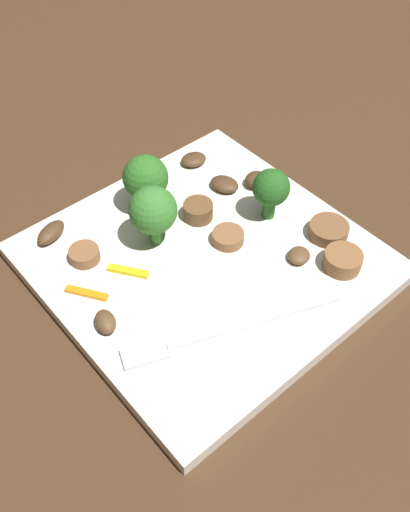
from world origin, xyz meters
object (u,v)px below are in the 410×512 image
fork (218,333)px  broccoli_floret_2 (271,189)px  plate (205,261)px  sausage_slice_1 (84,255)px  sausage_slice_3 (329,230)px  sausage_slice_2 (343,260)px  sausage_slice_0 (226,236)px  broccoli_floret_1 (153,211)px  pepper_strip_0 (87,293)px  broccoli_floret_0 (144,179)px  sausage_slice_4 (198,211)px  mushroom_1 (105,322)px  mushroom_4 (194,159)px  pepper_strip_1 (128,271)px  mushroom_5 (51,233)px  mushroom_2 (299,256)px  mushroom_3 (256,180)px  mushroom_0 (225,184)px

fork → broccoli_floret_2: bearing=-129.4°
plate → sausage_slice_1: (0.08, -0.06, 0.01)m
fork → sausage_slice_3: sausage_slice_3 is taller
sausage_slice_2 → sausage_slice_0: bearing=-58.6°
sausage_slice_0 → sausage_slice_2: (-0.05, 0.09, 0.00)m
broccoli_floret_1 → broccoli_floret_2: size_ratio=1.16×
fork → pepper_strip_0: (0.06, -0.10, -0.00)m
broccoli_floret_0 → sausage_slice_4: broccoli_floret_0 is taller
mushroom_1 → fork: bearing=134.6°
sausage_slice_0 → mushroom_4: bearing=-115.0°
sausage_slice_2 → pepper_strip_1: sausage_slice_2 is taller
sausage_slice_3 → mushroom_5: same height
pepper_strip_0 → sausage_slice_0: bearing=167.4°
sausage_slice_3 → mushroom_4: size_ratio=1.35×
broccoli_floret_2 → mushroom_2: bearing=71.7°
broccoli_floret_2 → fork: bearing=29.0°
fork → sausage_slice_0: bearing=-114.1°
mushroom_2 → pepper_strip_0: mushroom_2 is taller
mushroom_3 → mushroom_5: 0.20m
broccoli_floret_0 → sausage_slice_1: size_ratio=2.16×
mushroom_1 → mushroom_4: mushroom_1 is taller
fork → mushroom_0: size_ratio=6.02×
sausage_slice_3 → mushroom_3: 0.09m
mushroom_1 → pepper_strip_1: mushroom_1 is taller
sausage_slice_3 → mushroom_1: bearing=-12.9°
sausage_slice_2 → mushroom_5: sausage_slice_2 is taller
sausage_slice_3 → mushroom_5: 0.25m
broccoli_floret_0 → pepper_strip_0: broccoli_floret_0 is taller
mushroom_3 → pepper_strip_0: (0.20, 0.01, -0.00)m
broccoli_floret_0 → sausage_slice_0: bearing=109.6°
sausage_slice_0 → sausage_slice_1: (0.11, -0.06, 0.00)m
mushroom_1 → sausage_slice_0: bearing=-176.4°
broccoli_floret_0 → mushroom_1: bearing=39.7°
fork → mushroom_4: size_ratio=6.60×
broccoli_floret_1 → sausage_slice_4: size_ratio=2.18×
mushroom_0 → pepper_strip_1: size_ratio=0.80×
sausage_slice_3 → sausage_slice_4: bearing=-52.0°
sausage_slice_1 → mushroom_4: sausage_slice_1 is taller
mushroom_1 → mushroom_4: 0.21m
broccoli_floret_1 → mushroom_2: 0.13m
sausage_slice_1 → mushroom_0: (-0.15, 0.01, -0.00)m
plate → broccoli_floret_2: broccoli_floret_2 is taller
fork → mushroom_5: (0.04, -0.17, 0.00)m
broccoli_floret_0 → pepper_strip_0: bearing=26.8°
broccoli_floret_2 → mushroom_2: broccoli_floret_2 is taller
mushroom_0 → mushroom_2: (0.01, 0.11, -0.00)m
mushroom_1 → broccoli_floret_1: bearing=-151.0°
mushroom_0 → mushroom_3: 0.03m
broccoli_floret_2 → mushroom_1: (0.18, 0.01, -0.03)m
mushroom_1 → mushroom_2: size_ratio=1.11×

